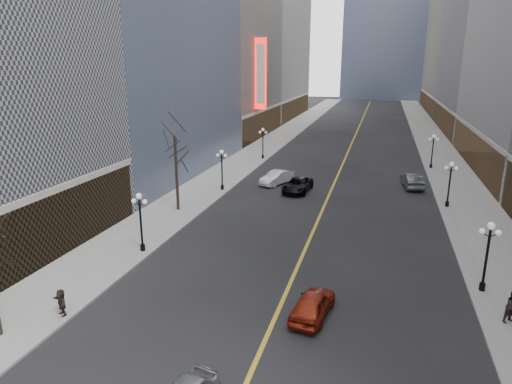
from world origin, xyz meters
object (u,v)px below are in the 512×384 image
Objects in this scene: streetlamp_east_1 at (488,250)px; streetlamp_west_2 at (222,165)px; car_sb_far at (412,180)px; streetlamp_east_3 at (433,148)px; streetlamp_east_2 at (450,179)px; car_nb_mid at (277,178)px; streetlamp_west_3 at (263,140)px; car_nb_far at (298,185)px; streetlamp_west_1 at (140,216)px; car_sb_mid at (313,304)px.

streetlamp_east_1 and streetlamp_west_2 have the same top height.
streetlamp_east_3 is at bearing -113.77° from car_sb_far.
streetlamp_east_2 reaches higher than car_nb_mid.
car_sb_far is (-3.01, 25.11, -2.05)m from streetlamp_east_1.
car_nb_far is at bearing -63.02° from streetlamp_west_3.
streetlamp_east_1 is at bearing -26.98° from car_nb_mid.
car_nb_far is (2.99, -2.58, -0.03)m from car_nb_mid.
streetlamp_west_1 is at bearing -142.67° from streetlamp_east_2.
car_sb_far is (6.79, 30.72, 0.10)m from car_sb_mid.
streetlamp_west_2 reaches higher than car_nb_far.
car_sb_far reaches higher than car_nb_mid.
car_sb_mid is (5.57, -25.45, -0.01)m from car_nb_far.
streetlamp_west_2 is (-23.60, -18.00, 0.00)m from streetlamp_east_3.
car_sb_mid is at bearing -150.19° from streetlamp_east_1.
streetlamp_east_2 is 15.63m from car_nb_far.
car_nb_mid is (-18.36, 22.42, -2.10)m from streetlamp_east_1.
car_sb_mid is at bearing -73.15° from car_nb_far.
streetlamp_east_3 and streetlamp_west_1 have the same top height.
streetlamp_east_2 is 1.02× the size of car_sb_mid.
streetlamp_east_3 is 29.68m from streetlamp_west_2.
streetlamp_east_2 is 23.60m from streetlamp_west_2.
car_sb_mid is at bearing -71.65° from streetlamp_west_3.
streetlamp_west_1 is 18.00m from streetlamp_west_2.
streetlamp_west_1 is 0.82× the size of car_nb_far.
car_sb_mid is 31.46m from car_sb_far.
car_sb_mid is (13.80, -5.62, -2.15)m from streetlamp_west_1.
streetlamp_west_3 is (0.00, 36.00, 0.00)m from streetlamp_west_1.
streetlamp_east_1 is 43.05m from streetlamp_west_3.
streetlamp_east_2 is 29.68m from streetlamp_west_1.
streetlamp_east_1 is 1.00× the size of streetlamp_west_2.
streetlamp_west_1 is at bearing 42.32° from car_sb_far.
car_sb_far is at bearing 96.83° from streetlamp_east_1.
streetlamp_east_3 is 1.00× the size of streetlamp_west_2.
streetlamp_east_3 is 42.81m from car_sb_mid.
streetlamp_east_1 is 25.19m from car_nb_far.
car_sb_far is at bearing -27.88° from streetlamp_west_3.
streetlamp_east_2 reaches higher than car_nb_far.
streetlamp_east_1 reaches higher than car_nb_far.
car_sb_mid is at bearing -49.31° from car_nb_mid.
streetlamp_west_1 and streetlamp_west_3 have the same top height.
car_sb_mid is at bearing 69.21° from car_sb_far.
streetlamp_east_1 is at bearing -37.33° from streetlamp_west_2.
streetlamp_west_3 is (-23.60, 0.00, 0.00)m from streetlamp_east_3.
streetlamp_east_3 is at bearing 50.94° from car_nb_far.
car_sb_mid is (13.80, -23.62, -2.15)m from streetlamp_west_2.
streetlamp_east_2 reaches higher than car_sb_mid.
car_nb_mid is at bearing 143.70° from car_nb_far.
streetlamp_west_1 is at bearing -90.00° from streetlamp_west_2.
streetlamp_east_2 is 1.00× the size of streetlamp_west_3.
streetlamp_east_1 is 29.06m from car_nb_mid.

